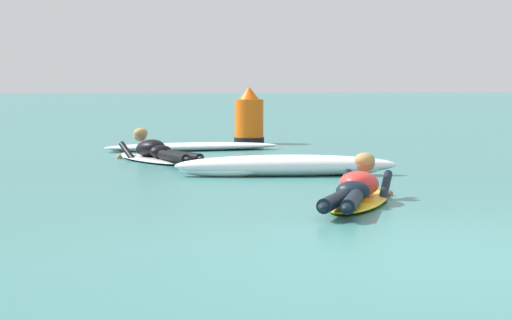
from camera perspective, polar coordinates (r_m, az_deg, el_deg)
ground_plane at (r=17.42m, az=-0.24°, el=0.41°), size 120.00×120.00×0.00m
surfer_near at (r=10.40m, az=5.60°, el=-1.74°), size 1.33×2.52×0.54m
surfer_far at (r=15.61m, az=-5.61°, el=0.40°), size 1.36×2.52×0.53m
whitewater_front at (r=17.95m, az=-3.53°, el=0.73°), size 3.12×1.00×0.14m
whitewater_back at (r=13.38m, az=1.70°, el=-0.33°), size 2.93×0.68×0.28m
channel_marker_buoy at (r=19.76m, az=-0.38°, el=2.19°), size 0.58×0.58×1.09m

